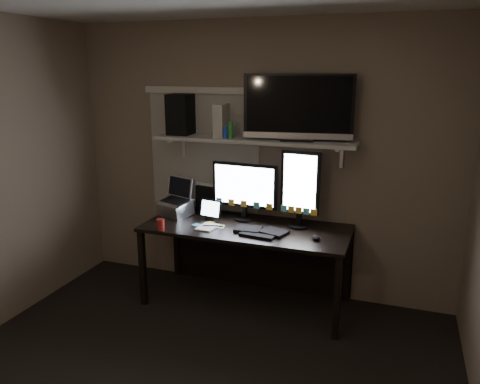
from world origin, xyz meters
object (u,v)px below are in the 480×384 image
at_px(cup, 161,225).
at_px(speaker, 181,114).
at_px(monitor_landscape, 245,191).
at_px(game_console, 222,120).
at_px(tv, 298,108).
at_px(tablet, 211,210).
at_px(laptop, 175,198).
at_px(monitor_portrait, 300,189).
at_px(keyboard, 261,231).
at_px(desk, 250,241).
at_px(mouse, 316,237).

height_order(cup, speaker, speaker).
xyz_separation_m(monitor_landscape, game_console, (-0.23, 0.04, 0.62)).
distance_m(cup, tv, 1.53).
xyz_separation_m(tablet, laptop, (-0.37, 0.01, 0.08)).
height_order(monitor_portrait, tv, tv).
xyz_separation_m(keyboard, speaker, (-0.88, 0.33, 0.92)).
xyz_separation_m(desk, laptop, (-0.73, -0.04, 0.35)).
bearing_deg(laptop, monitor_portrait, 21.93).
distance_m(monitor_portrait, game_console, 0.93).
relative_size(cup, speaker, 0.27).
relative_size(mouse, laptop, 0.29).
bearing_deg(tablet, monitor_portrait, 14.76).
distance_m(keyboard, tv, 1.08).
height_order(cup, tv, tv).
distance_m(desk, game_console, 1.12).
height_order(keyboard, mouse, mouse).
bearing_deg(monitor_landscape, keyboard, -45.80).
bearing_deg(keyboard, monitor_landscape, 137.99).
distance_m(monitor_landscape, tv, 0.89).
xyz_separation_m(monitor_portrait, speaker, (-1.15, 0.08, 0.59)).
bearing_deg(laptop, monitor_landscape, 27.12).
distance_m(game_console, speaker, 0.41).
relative_size(monitor_landscape, monitor_portrait, 0.90).
relative_size(monitor_landscape, keyboard, 1.36).
xyz_separation_m(monitor_portrait, tablet, (-0.80, -0.07, -0.24)).
bearing_deg(speaker, desk, -11.11).
bearing_deg(cup, monitor_portrait, 23.46).
relative_size(tv, speaker, 2.50).
relative_size(keyboard, mouse, 4.50).
bearing_deg(tv, game_console, 170.18).
bearing_deg(laptop, tv, 24.50).
xyz_separation_m(tv, game_console, (-0.69, 0.02, -0.13)).
relative_size(monitor_landscape, game_console, 2.13).
distance_m(monitor_landscape, tablet, 0.35).
bearing_deg(mouse, laptop, 154.75).
bearing_deg(tablet, monitor_landscape, 29.23).
height_order(monitor_landscape, tablet, monitor_landscape).
xyz_separation_m(laptop, tv, (1.12, 0.11, 0.85)).
xyz_separation_m(laptop, game_console, (0.43, 0.14, 0.72)).
distance_m(tv, speaker, 1.11).
height_order(tv, speaker, tv).
distance_m(monitor_landscape, monitor_portrait, 0.52).
xyz_separation_m(monitor_landscape, mouse, (0.71, -0.29, -0.25)).
relative_size(monitor_landscape, laptop, 1.77).
relative_size(keyboard, laptop, 1.30).
xyz_separation_m(monitor_landscape, cup, (-0.59, -0.51, -0.22)).
height_order(mouse, tv, tv).
distance_m(desk, speaker, 1.32).
bearing_deg(mouse, keyboard, 161.58).
bearing_deg(tv, keyboard, -134.53).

